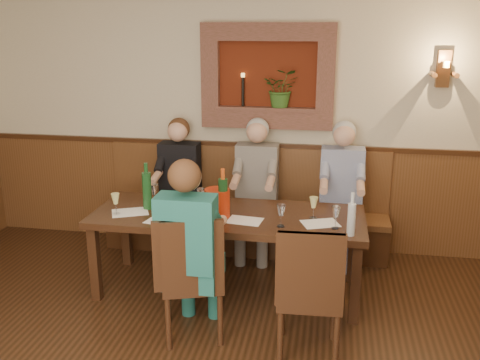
# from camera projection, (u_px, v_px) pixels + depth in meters

# --- Properties ---
(room_shell) EXTENTS (6.04, 6.04, 2.82)m
(room_shell) POSITION_uv_depth(u_px,v_px,m) (155.00, 124.00, 2.67)
(room_shell) COLOR beige
(room_shell) RESTS_ON ground
(wainscoting) EXTENTS (6.02, 6.02, 1.15)m
(wainscoting) POSITION_uv_depth(u_px,v_px,m) (166.00, 350.00, 3.03)
(wainscoting) COLOR #583419
(wainscoting) RESTS_ON ground
(wall_niche) EXTENTS (1.36, 0.30, 1.06)m
(wall_niche) POSITION_uv_depth(u_px,v_px,m) (271.00, 81.00, 5.43)
(wall_niche) COLOR #571C0C
(wall_niche) RESTS_ON ground
(wall_sconce) EXTENTS (0.25, 0.20, 0.35)m
(wall_sconce) POSITION_uv_depth(u_px,v_px,m) (444.00, 70.00, 5.11)
(wall_sconce) COLOR #583419
(wall_sconce) RESTS_ON ground
(dining_table) EXTENTS (2.40, 0.90, 0.75)m
(dining_table) POSITION_uv_depth(u_px,v_px,m) (228.00, 221.00, 4.76)
(dining_table) COLOR black
(dining_table) RESTS_ON ground
(bench) EXTENTS (3.00, 0.45, 1.11)m
(bench) POSITION_uv_depth(u_px,v_px,m) (245.00, 221.00, 5.75)
(bench) COLOR #381E0F
(bench) RESTS_ON ground
(chair_near_left) EXTENTS (0.57, 0.57, 1.03)m
(chair_near_left) POSITION_uv_depth(u_px,v_px,m) (193.00, 300.00, 4.15)
(chair_near_left) COLOR black
(chair_near_left) RESTS_ON ground
(chair_near_right) EXTENTS (0.48, 0.48, 1.04)m
(chair_near_right) POSITION_uv_depth(u_px,v_px,m) (308.00, 317.00, 3.92)
(chair_near_right) COLOR black
(chair_near_right) RESTS_ON ground
(person_bench_left) EXTENTS (0.42, 0.52, 1.43)m
(person_bench_left) POSITION_uv_depth(u_px,v_px,m) (178.00, 197.00, 5.69)
(person_bench_left) COLOR black
(person_bench_left) RESTS_ON ground
(person_bench_mid) EXTENTS (0.43, 0.53, 1.45)m
(person_bench_mid) POSITION_uv_depth(u_px,v_px,m) (256.00, 200.00, 5.55)
(person_bench_mid) COLOR #5D5755
(person_bench_mid) RESTS_ON ground
(person_bench_right) EXTENTS (0.43, 0.53, 1.45)m
(person_bench_right) POSITION_uv_depth(u_px,v_px,m) (340.00, 205.00, 5.41)
(person_bench_right) COLOR navy
(person_bench_right) RESTS_ON ground
(person_chair_front) EXTENTS (0.43, 0.53, 1.46)m
(person_chair_front) POSITION_uv_depth(u_px,v_px,m) (191.00, 265.00, 4.07)
(person_chair_front) COLOR #19525A
(person_chair_front) RESTS_ON ground
(spittoon_bucket) EXTENTS (0.29, 0.29, 0.25)m
(spittoon_bucket) POSITION_uv_depth(u_px,v_px,m) (217.00, 203.00, 4.63)
(spittoon_bucket) COLOR red
(spittoon_bucket) RESTS_ON dining_table
(wine_bottle_green_a) EXTENTS (0.08, 0.08, 0.44)m
(wine_bottle_green_a) POSITION_uv_depth(u_px,v_px,m) (223.00, 198.00, 4.57)
(wine_bottle_green_a) COLOR #19471E
(wine_bottle_green_a) RESTS_ON dining_table
(wine_bottle_green_b) EXTENTS (0.09, 0.09, 0.43)m
(wine_bottle_green_b) POSITION_uv_depth(u_px,v_px,m) (147.00, 190.00, 4.81)
(wine_bottle_green_b) COLOR #19471E
(wine_bottle_green_b) RESTS_ON dining_table
(water_bottle) EXTENTS (0.08, 0.08, 0.35)m
(water_bottle) POSITION_uv_depth(u_px,v_px,m) (351.00, 218.00, 4.21)
(water_bottle) COLOR silver
(water_bottle) RESTS_ON dining_table
(tasting_sheet_a) EXTENTS (0.38, 0.33, 0.00)m
(tasting_sheet_a) POSITION_uv_depth(u_px,v_px,m) (130.00, 212.00, 4.76)
(tasting_sheet_a) COLOR white
(tasting_sheet_a) RESTS_ON dining_table
(tasting_sheet_b) EXTENTS (0.31, 0.24, 0.00)m
(tasting_sheet_b) POSITION_uv_depth(u_px,v_px,m) (245.00, 221.00, 4.56)
(tasting_sheet_b) COLOR white
(tasting_sheet_b) RESTS_ON dining_table
(tasting_sheet_c) EXTENTS (0.36, 0.31, 0.00)m
(tasting_sheet_c) POSITION_uv_depth(u_px,v_px,m) (320.00, 223.00, 4.50)
(tasting_sheet_c) COLOR white
(tasting_sheet_c) RESTS_ON dining_table
(tasting_sheet_d) EXTENTS (0.34, 0.28, 0.00)m
(tasting_sheet_d) POSITION_uv_depth(u_px,v_px,m) (165.00, 221.00, 4.55)
(tasting_sheet_d) COLOR white
(tasting_sheet_d) RESTS_ON dining_table
(wine_glass_0) EXTENTS (0.08, 0.08, 0.19)m
(wine_glass_0) POSITION_uv_depth(u_px,v_px,m) (189.00, 214.00, 4.44)
(wine_glass_0) COLOR #D0CE7C
(wine_glass_0) RESTS_ON dining_table
(wine_glass_1) EXTENTS (0.08, 0.08, 0.19)m
(wine_glass_1) POSITION_uv_depth(u_px,v_px,m) (336.00, 217.00, 4.37)
(wine_glass_1) COLOR white
(wine_glass_1) RESTS_ON dining_table
(wine_glass_2) EXTENTS (0.08, 0.08, 0.19)m
(wine_glass_2) POSITION_uv_depth(u_px,v_px,m) (116.00, 204.00, 4.69)
(wine_glass_2) COLOR #D0CE7C
(wine_glass_2) RESTS_ON dining_table
(wine_glass_3) EXTENTS (0.08, 0.08, 0.19)m
(wine_glass_3) POSITION_uv_depth(u_px,v_px,m) (201.00, 199.00, 4.83)
(wine_glass_3) COLOR white
(wine_glass_3) RESTS_ON dining_table
(wine_glass_4) EXTENTS (0.08, 0.08, 0.19)m
(wine_glass_4) POSITION_uv_depth(u_px,v_px,m) (212.00, 207.00, 4.62)
(wine_glass_4) COLOR #D0CE7C
(wine_glass_4) RESTS_ON dining_table
(wine_glass_5) EXTENTS (0.08, 0.08, 0.19)m
(wine_glass_5) POSITION_uv_depth(u_px,v_px,m) (313.00, 208.00, 4.60)
(wine_glass_5) COLOR #D0CE7C
(wine_glass_5) RESTS_ON dining_table
(wine_glass_6) EXTENTS (0.08, 0.08, 0.19)m
(wine_glass_6) POSITION_uv_depth(u_px,v_px,m) (281.00, 216.00, 4.41)
(wine_glass_6) COLOR white
(wine_glass_6) RESTS_ON dining_table
(wine_glass_7) EXTENTS (0.08, 0.08, 0.19)m
(wine_glass_7) POSITION_uv_depth(u_px,v_px,m) (155.00, 194.00, 4.95)
(wine_glass_7) COLOR white
(wine_glass_7) RESTS_ON dining_table
(wine_glass_8) EXTENTS (0.08, 0.08, 0.19)m
(wine_glass_8) POSITION_uv_depth(u_px,v_px,m) (168.00, 207.00, 4.62)
(wine_glass_8) COLOR #D0CE7C
(wine_glass_8) RESTS_ON dining_table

